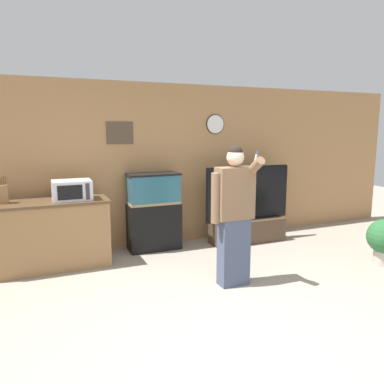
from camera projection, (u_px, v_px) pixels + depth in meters
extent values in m
plane|color=gray|center=(234.00, 332.00, 3.50)|extent=(18.00, 18.00, 0.00)
cube|color=#A87A4C|center=(145.00, 166.00, 5.96)|extent=(10.00, 0.06, 2.60)
cube|color=#4C3D2D|center=(120.00, 133.00, 5.69)|extent=(0.41, 0.02, 0.34)
cylinder|color=white|center=(215.00, 124.00, 6.28)|extent=(0.30, 0.03, 0.30)
cylinder|color=black|center=(215.00, 124.00, 6.29)|extent=(0.33, 0.01, 0.33)
cube|color=olive|center=(49.00, 236.00, 5.07)|extent=(1.56, 0.59, 0.89)
cube|color=#513A24|center=(47.00, 202.00, 5.00)|extent=(1.60, 0.63, 0.03)
cube|color=silver|center=(72.00, 190.00, 5.07)|extent=(0.51, 0.39, 0.27)
cube|color=black|center=(70.00, 193.00, 4.87)|extent=(0.31, 0.01, 0.19)
cube|color=#2D2D33|center=(88.00, 191.00, 4.96)|extent=(0.05, 0.01, 0.22)
cube|color=olive|center=(2.00, 194.00, 4.82)|extent=(0.14, 0.11, 0.24)
cylinder|color=brown|center=(1.00, 181.00, 4.80)|extent=(0.02, 0.02, 0.10)
cylinder|color=brown|center=(3.00, 182.00, 4.81)|extent=(0.02, 0.02, 0.07)
cylinder|color=brown|center=(5.00, 181.00, 4.82)|extent=(0.02, 0.02, 0.09)
cylinder|color=brown|center=(1.00, 181.00, 4.84)|extent=(0.02, 0.02, 0.09)
cylinder|color=brown|center=(4.00, 180.00, 4.85)|extent=(0.02, 0.02, 0.11)
cylinder|color=brown|center=(6.00, 181.00, 4.86)|extent=(0.02, 0.02, 0.10)
cube|color=black|center=(154.00, 227.00, 5.89)|extent=(0.81, 0.38, 0.73)
cube|color=#937F5B|center=(154.00, 203.00, 5.83)|extent=(0.78, 0.37, 0.04)
cube|color=#285B70|center=(153.00, 189.00, 5.79)|extent=(0.78, 0.36, 0.46)
cube|color=black|center=(153.00, 174.00, 5.75)|extent=(0.81, 0.38, 0.03)
cube|color=#4C3828|center=(247.00, 230.00, 6.30)|extent=(1.28, 0.40, 0.39)
cube|color=black|center=(248.00, 193.00, 6.20)|extent=(1.50, 0.05, 0.88)
cube|color=black|center=(247.00, 193.00, 6.23)|extent=(1.53, 0.01, 0.91)
cube|color=#424C66|center=(234.00, 252.00, 4.53)|extent=(0.36, 0.20, 0.82)
cube|color=brown|center=(235.00, 193.00, 4.41)|extent=(0.45, 0.21, 0.62)
sphere|color=beige|center=(235.00, 157.00, 4.34)|extent=(0.21, 0.21, 0.21)
sphere|color=black|center=(235.00, 152.00, 4.33)|extent=(0.17, 0.17, 0.17)
cylinder|color=brown|center=(216.00, 198.00, 4.32)|extent=(0.12, 0.12, 0.59)
cylinder|color=brown|center=(254.00, 167.00, 4.31)|extent=(0.10, 0.32, 0.27)
cylinder|color=white|center=(256.00, 159.00, 4.27)|extent=(0.02, 0.06, 0.11)
cylinder|color=#2856B2|center=(257.00, 154.00, 4.24)|extent=(0.02, 0.03, 0.05)
cylinder|color=#B2A899|center=(383.00, 257.00, 5.25)|extent=(0.26, 0.26, 0.20)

